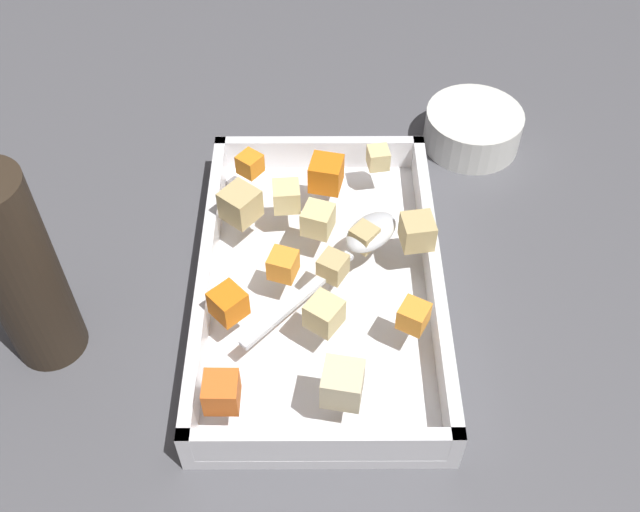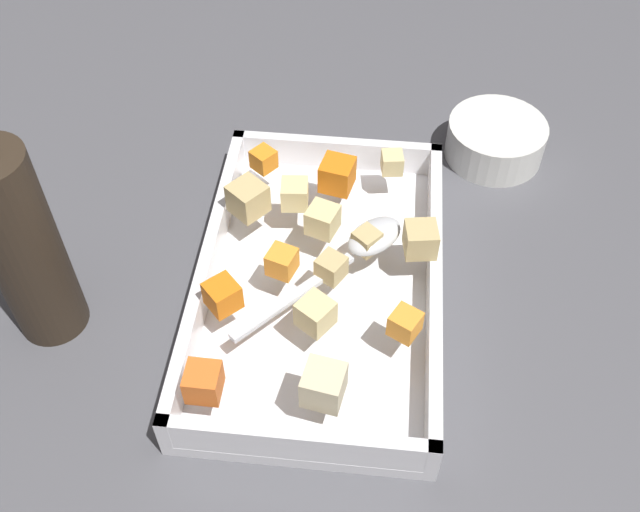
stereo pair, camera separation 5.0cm
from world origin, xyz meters
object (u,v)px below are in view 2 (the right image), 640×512
at_px(baking_dish, 320,286).
at_px(serving_spoon, 364,244).
at_px(pepper_mill, 23,247).
at_px(small_prep_bowl, 495,140).

xyz_separation_m(baking_dish, serving_spoon, (0.02, -0.04, 0.05)).
bearing_deg(pepper_mill, small_prep_bowl, -56.61).
bearing_deg(small_prep_bowl, serving_spoon, 146.18).
relative_size(baking_dish, serving_spoon, 2.23).
relative_size(baking_dish, pepper_mill, 1.58).
bearing_deg(serving_spoon, baking_dish, -20.31).
bearing_deg(serving_spoon, pepper_mill, -32.91).
height_order(serving_spoon, small_prep_bowl, serving_spoon).
distance_m(baking_dish, pepper_mill, 0.28).
xyz_separation_m(serving_spoon, pepper_mill, (-0.08, 0.30, 0.05)).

